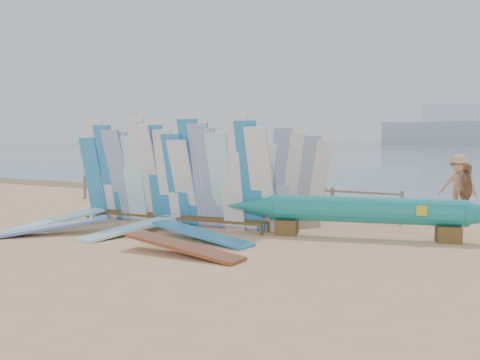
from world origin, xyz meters
The scene contains 27 objects.
ground centered at (0.00, 0.00, 0.00)m, with size 160.00×160.00×0.00m, color tan.
ocean centered at (0.00, 128.00, 0.00)m, with size 320.00×240.00×0.02m, color slate.
wet_sand_strip centered at (0.00, 7.20, 0.00)m, with size 40.00×2.60×0.01m, color olive.
distant_ship centered at (-12.00, 180.00, 5.31)m, with size 45.00×8.00×14.00m.
fence centered at (0.00, 3.00, 0.63)m, with size 12.08×0.08×0.90m.
main_surfboard_rack centered at (0.67, -0.42, 1.30)m, with size 5.81×1.18×2.90m.
side_surfboard_rack centered at (3.12, 2.06, 1.20)m, with size 2.00×2.17×2.65m.
outrigger_canoe centered at (5.63, 0.47, 0.62)m, with size 6.75×2.24×0.97m.
vendor_table centered at (3.34, 0.85, 0.37)m, with size 1.00×0.87×1.10m.
flat_board_b centered at (0.44, -1.80, 0.00)m, with size 0.56×2.70×0.07m, color #99E2F6.
flat_board_c centered at (2.88, -3.07, 0.00)m, with size 0.56×2.70×0.07m, color brown.
flat_board_e centered at (-1.22, -2.80, 0.00)m, with size 0.56×2.70×0.07m, color white.
flat_board_a centered at (-1.86, -2.14, 0.00)m, with size 0.56×2.70×0.07m, color #99E2F6.
flat_board_d centered at (2.43, -1.69, 0.00)m, with size 0.56×2.70×0.07m, color #2887CA.
beach_chair_left centered at (0.59, 3.81, 0.25)m, with size 0.60×0.61×0.85m.
beach_chair_right centered at (1.80, 4.02, 0.25)m, with size 0.73×0.74×0.85m.
stroller centered at (2.96, 4.11, 0.40)m, with size 0.74×0.86×0.99m.
beachgoer_10 centered at (7.48, 4.80, 0.80)m, with size 0.94×0.41×1.60m, color #8C6042.
beachgoer_2 centered at (-1.62, 5.16, 0.86)m, with size 0.83×0.40×1.72m, color beige.
beachgoer_4 centered at (-1.68, 5.58, 0.81)m, with size 0.95×0.41×1.62m, color #8C6042.
beachgoer_3 centered at (-2.78, 5.66, 0.78)m, with size 1.01×0.42×1.57m, color tan.
beachgoer_7 centered at (2.75, 5.39, 0.92)m, with size 0.67×0.37×1.84m, color #8C6042.
beachgoer_11 centered at (-6.12, 7.50, 0.92)m, with size 1.71×0.55×1.85m, color beige.
beachgoer_8 centered at (2.44, 4.51, 0.80)m, with size 0.77×0.37×1.59m, color beige.
beachgoer_1 centered at (-2.53, 5.35, 0.84)m, with size 0.61×0.33×1.67m, color #8C6042.
beachgoer_extra_0 centered at (7.21, 5.35, 0.93)m, with size 1.20×0.50×1.86m, color tan.
beachgoer_5 centered at (1.23, 6.79, 0.86)m, with size 1.60×0.52×1.73m, color beige.
Camera 1 is at (8.71, -11.39, 2.36)m, focal length 38.00 mm.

